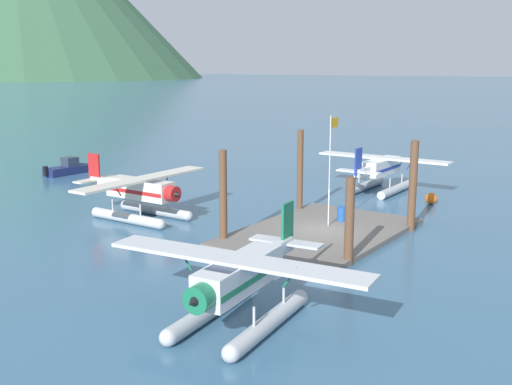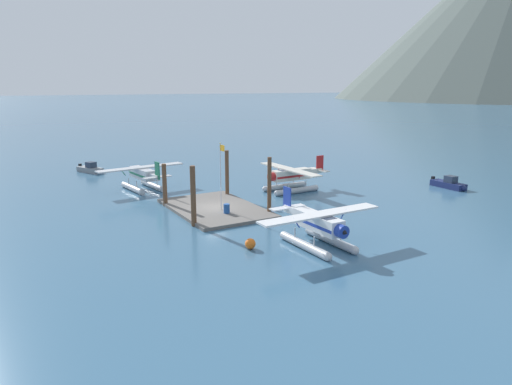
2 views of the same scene
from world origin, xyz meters
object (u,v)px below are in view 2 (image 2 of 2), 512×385
object	(u,v)px
seaplane_white_stbd_fwd	(318,227)
mooring_buoy	(250,244)
fuel_drum	(227,209)
boat_grey_open_sw	(91,169)
boat_navy_open_north	(449,184)
flagpole	(221,169)
seaplane_cream_bow_left	(291,178)
seaplane_silver_port_aft	(142,176)

from	to	relation	value
seaplane_white_stbd_fwd	mooring_buoy	bearing A→B (deg)	-114.00
fuel_drum	mooring_buoy	xyz separation A→B (m)	(8.87, -2.47, -0.33)
boat_grey_open_sw	boat_navy_open_north	world-z (taller)	same
flagpole	mooring_buoy	distance (m)	11.23
boat_grey_open_sw	seaplane_cream_bow_left	bearing A→B (deg)	36.42
flagpole	boat_navy_open_north	distance (m)	28.89
fuel_drum	seaplane_cream_bow_left	size ratio (longest dim) A/B	0.08
seaplane_silver_port_aft	seaplane_cream_bow_left	xyz separation A→B (m)	(9.42, 14.63, 0.00)
flagpole	boat_grey_open_sw	size ratio (longest dim) A/B	1.42
seaplane_silver_port_aft	boat_grey_open_sw	xyz separation A→B (m)	(-14.62, -3.11, -1.09)
flagpole	fuel_drum	world-z (taller)	flagpole
fuel_drum	seaplane_white_stbd_fwd	size ratio (longest dim) A/B	0.08
seaplane_cream_bow_left	flagpole	bearing A→B (deg)	-68.24
flagpole	seaplane_silver_port_aft	xyz separation A→B (m)	(-13.82, -3.58, -2.71)
mooring_buoy	seaplane_silver_port_aft	xyz separation A→B (m)	(-24.04, -0.98, 1.17)
flagpole	mooring_buoy	bearing A→B (deg)	-14.30
mooring_buoy	flagpole	bearing A→B (deg)	165.70
boat_grey_open_sw	mooring_buoy	bearing A→B (deg)	6.04
seaplane_silver_port_aft	boat_navy_open_north	world-z (taller)	seaplane_silver_port_aft
seaplane_silver_port_aft	mooring_buoy	bearing A→B (deg)	2.34
seaplane_white_stbd_fwd	seaplane_cream_bow_left	distance (m)	18.96
seaplane_white_stbd_fwd	boat_grey_open_sw	bearing A→B (deg)	-167.82
seaplane_cream_bow_left	boat_navy_open_north	size ratio (longest dim) A/B	2.13
fuel_drum	boat_navy_open_north	world-z (taller)	boat_navy_open_north
mooring_buoy	seaplane_white_stbd_fwd	bearing A→B (deg)	66.00
boat_grey_open_sw	seaplane_white_stbd_fwd	bearing A→B (deg)	12.18
mooring_buoy	boat_navy_open_north	world-z (taller)	boat_navy_open_north
seaplane_silver_port_aft	boat_grey_open_sw	world-z (taller)	seaplane_silver_port_aft
fuel_drum	seaplane_cream_bow_left	xyz separation A→B (m)	(-5.75, 11.18, 0.84)
flagpole	boat_grey_open_sw	distance (m)	29.47
mooring_buoy	seaplane_white_stbd_fwd	distance (m)	5.28
seaplane_silver_port_aft	boat_navy_open_north	bearing A→B (deg)	61.25
fuel_drum	boat_grey_open_sw	size ratio (longest dim) A/B	0.19
fuel_drum	seaplane_silver_port_aft	distance (m)	15.58
fuel_drum	seaplane_white_stbd_fwd	bearing A→B (deg)	11.53
seaplane_silver_port_aft	seaplane_white_stbd_fwd	size ratio (longest dim) A/B	1.01
mooring_buoy	boat_navy_open_north	distance (m)	31.68
seaplane_cream_bow_left	boat_grey_open_sw	world-z (taller)	seaplane_cream_bow_left
seaplane_white_stbd_fwd	boat_grey_open_sw	xyz separation A→B (m)	(-40.76, -8.80, -1.09)
flagpole	mooring_buoy	world-z (taller)	flagpole
fuel_drum	seaplane_silver_port_aft	xyz separation A→B (m)	(-15.17, -3.45, 0.84)
flagpole	fuel_drum	size ratio (longest dim) A/B	7.34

